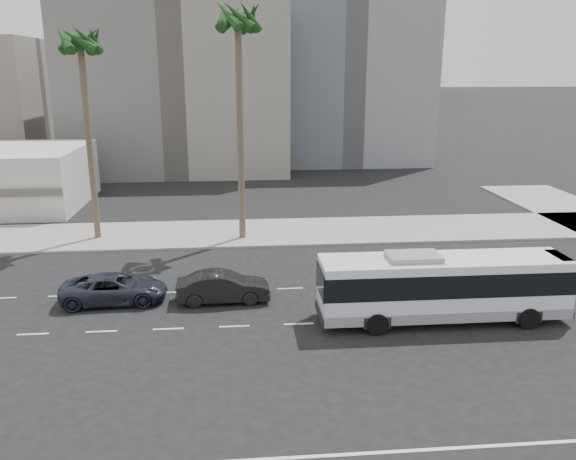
{
  "coord_description": "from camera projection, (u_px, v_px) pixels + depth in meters",
  "views": [
    {
      "loc": [
        -5.72,
        -24.43,
        11.48
      ],
      "look_at": [
        -3.15,
        4.0,
        3.45
      ],
      "focal_mm": 35.84,
      "sensor_mm": 36.0,
      "label": 1
    }
  ],
  "objects": [
    {
      "name": "palm_near",
      "position": [
        238.0,
        25.0,
        36.25
      ],
      "size": [
        4.62,
        4.62,
        15.58
      ],
      "rotation": [
        0.0,
        0.0,
        -0.39
      ],
      "color": "brown",
      "rests_on": "ground"
    },
    {
      "name": "sidewalk_north",
      "position": [
        317.0,
        231.0,
        41.87
      ],
      "size": [
        120.0,
        7.0,
        0.15
      ],
      "primitive_type": "cube",
      "color": "gray",
      "rests_on": "ground"
    },
    {
      "name": "midrise_beige_west",
      "position": [
        180.0,
        91.0,
        66.69
      ],
      "size": [
        24.0,
        18.0,
        18.0
      ],
      "primitive_type": "cube",
      "color": "slate",
      "rests_on": "ground"
    },
    {
      "name": "city_bus",
      "position": [
        443.0,
        285.0,
        26.75
      ],
      "size": [
        11.58,
        2.84,
        3.33
      ],
      "rotation": [
        0.0,
        0.0,
        -0.0
      ],
      "color": "silver",
      "rests_on": "ground"
    },
    {
      "name": "highrise_right",
      "position": [
        353.0,
        11.0,
        241.95
      ],
      "size": [
        26.0,
        26.0,
        70.0
      ],
      "primitive_type": "cube",
      "color": "#545861",
      "rests_on": "ground"
    },
    {
      "name": "civic_tower",
      "position": [
        241.0,
        5.0,
        256.01
      ],
      "size": [
        42.0,
        42.0,
        129.0
      ],
      "color": "beige",
      "rests_on": "ground"
    },
    {
      "name": "highrise_far",
      "position": [
        392.0,
        28.0,
        274.24
      ],
      "size": [
        22.0,
        22.0,
        60.0
      ],
      "primitive_type": "cube",
      "color": "#545861",
      "rests_on": "ground"
    },
    {
      "name": "ground",
      "position": [
        362.0,
        322.0,
        27.03
      ],
      "size": [
        700.0,
        700.0,
        0.0
      ],
      "primitive_type": "plane",
      "color": "black",
      "rests_on": "ground"
    },
    {
      "name": "midrise_gray_center",
      "position": [
        340.0,
        56.0,
        74.06
      ],
      "size": [
        20.0,
        20.0,
        26.0
      ],
      "primitive_type": "cube",
      "color": "slate",
      "rests_on": "ground"
    },
    {
      "name": "car_b",
      "position": [
        114.0,
        288.0,
        29.13
      ],
      "size": [
        2.71,
        5.38,
        1.46
      ],
      "primitive_type": "imported",
      "rotation": [
        0.0,
        0.0,
        1.63
      ],
      "color": "#242834",
      "rests_on": "ground"
    },
    {
      "name": "car_a",
      "position": [
        223.0,
        287.0,
        29.19
      ],
      "size": [
        1.75,
        4.75,
        1.55
      ],
      "primitive_type": "imported",
      "rotation": [
        0.0,
        0.0,
        1.59
      ],
      "color": "black",
      "rests_on": "ground"
    },
    {
      "name": "palm_mid",
      "position": [
        80.0,
        47.0,
        36.63
      ],
      "size": [
        4.61,
        4.61,
        14.26
      ],
      "rotation": [
        0.0,
        0.0,
        0.29
      ],
      "color": "brown",
      "rests_on": "ground"
    }
  ]
}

